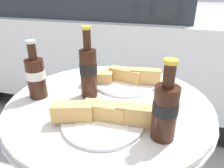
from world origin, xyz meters
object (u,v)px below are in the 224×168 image
cola_bottle_right (36,76)px  lunch_plate_far (124,79)px  cola_bottle_left (165,109)px  cola_bottle_center (88,70)px  lunch_plate_near (103,117)px  parked_car (110,31)px  bistro_table (109,142)px

cola_bottle_right → lunch_plate_far: (0.28, 0.19, -0.06)m
cola_bottle_right → lunch_plate_far: cola_bottle_right is taller
cola_bottle_left → cola_bottle_center: cola_bottle_center is taller
cola_bottle_left → cola_bottle_center: (-0.28, 0.17, 0.01)m
lunch_plate_near → lunch_plate_far: (-0.01, 0.29, -0.00)m
lunch_plate_far → parked_car: bearing=109.2°
bistro_table → lunch_plate_near: 0.25m
cola_bottle_left → parked_car: 1.92m
cola_bottle_left → cola_bottle_right: (-0.46, 0.11, -0.00)m
cola_bottle_right → lunch_plate_far: size_ratio=0.68×
cola_bottle_left → lunch_plate_near: 0.18m
cola_bottle_center → parked_car: parked_car is taller
cola_bottle_left → lunch_plate_near: size_ratio=0.74×
lunch_plate_far → parked_car: parked_car is taller
cola_bottle_center → lunch_plate_near: 0.20m
lunch_plate_near → cola_bottle_left: bearing=-3.9°
lunch_plate_near → parked_car: 1.84m
bistro_table → cola_bottle_left: cola_bottle_left is taller
bistro_table → lunch_plate_near: lunch_plate_near is taller
bistro_table → cola_bottle_right: size_ratio=3.51×
lunch_plate_far → parked_car: 1.57m
cola_bottle_right → parked_car: size_ratio=0.05×
lunch_plate_near → lunch_plate_far: size_ratio=0.97×
bistro_table → cola_bottle_center: size_ratio=2.89×
cola_bottle_left → lunch_plate_far: size_ratio=0.72×
cola_bottle_left → bistro_table: bearing=143.0°
cola_bottle_right → lunch_plate_far: bearing=34.7°
bistro_table → lunch_plate_far: size_ratio=2.38×
cola_bottle_center → lunch_plate_near: cola_bottle_center is taller
cola_bottle_right → lunch_plate_near: (0.28, -0.10, -0.06)m
parked_car → cola_bottle_center: bearing=-75.5°
cola_bottle_right → cola_bottle_left: bearing=-13.2°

